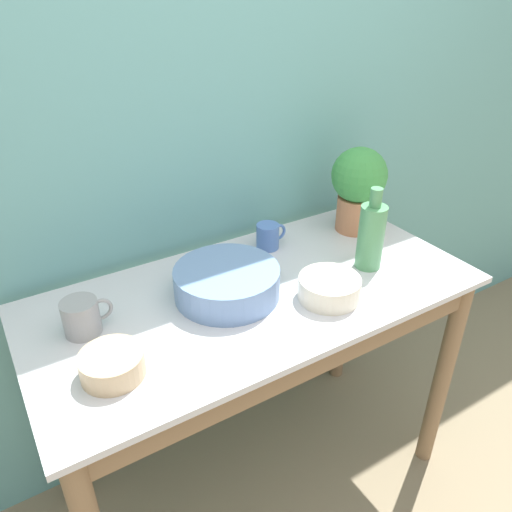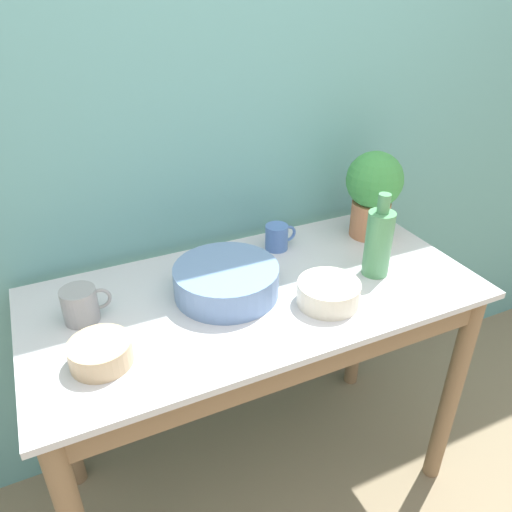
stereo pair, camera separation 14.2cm
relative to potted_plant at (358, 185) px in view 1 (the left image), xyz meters
The scene contains 9 objects.
wall_back 0.59m from the potted_plant, 156.78° to the left, with size 6.00×0.05×2.40m.
counter_table 0.65m from the potted_plant, 160.73° to the right, with size 1.33×0.64×0.85m.
potted_plant is the anchor object (origin of this frame).
bowl_wash_large 0.63m from the potted_plant, 167.72° to the right, with size 0.31×0.31×0.09m.
bottle_tall 0.27m from the potted_plant, 121.56° to the right, with size 0.08×0.08×0.27m.
mug_grey 1.01m from the potted_plant, behind, with size 0.13×0.10×0.10m.
mug_blue 0.37m from the potted_plant, behind, with size 0.11×0.08×0.09m.
bowl_small_tan 1.03m from the potted_plant, 164.31° to the right, with size 0.15×0.15×0.06m.
bowl_small_cream 0.48m from the potted_plant, 140.17° to the right, with size 0.18×0.18×0.07m.
Camera 1 is at (-0.64, -0.72, 1.69)m, focal length 35.00 mm.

